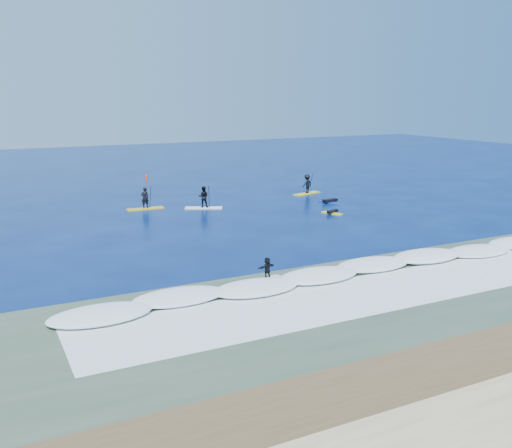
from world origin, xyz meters
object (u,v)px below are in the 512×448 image
sup_paddler_center (203,199)px  wave_surfer (267,270)px  marker_buoy (146,177)px  sup_paddler_right (307,185)px  prone_paddler_near (332,212)px  prone_paddler_far (329,201)px  sup_paddler_left (145,201)px

sup_paddler_center → wave_surfer: size_ratio=1.85×
sup_paddler_center → marker_buoy: size_ratio=4.51×
wave_surfer → sup_paddler_right: bearing=42.1°
prone_paddler_near → wave_surfer: bearing=113.1°
prone_paddler_far → sup_paddler_left: bearing=63.6°
sup_paddler_left → marker_buoy: size_ratio=4.42×
sup_paddler_center → prone_paddler_near: (8.92, -7.13, -0.73)m
sup_paddler_left → sup_paddler_center: 5.15m
prone_paddler_far → marker_buoy: marker_buoy is taller
sup_paddler_left → marker_buoy: (5.04, 17.22, -0.39)m
sup_paddler_center → marker_buoy: sup_paddler_center is taller
sup_paddler_center → wave_surfer: (-4.53, -20.74, -0.13)m
sup_paddler_right → sup_paddler_left: bearing=164.0°
sup_paddler_left → prone_paddler_far: sup_paddler_left is taller
prone_paddler_far → marker_buoy: 24.77m
sup_paddler_right → wave_surfer: (-16.74, -23.01, -0.17)m
marker_buoy → prone_paddler_far: bearing=-63.1°
wave_surfer → prone_paddler_near: bearing=33.5°
prone_paddler_far → wave_surfer: 23.99m
sup_paddler_left → sup_paddler_center: bearing=-20.5°
wave_surfer → marker_buoy: 40.21m
sup_paddler_center → prone_paddler_far: sup_paddler_center is taller
marker_buoy → wave_surfer: bearing=-96.9°
sup_paddler_left → prone_paddler_near: size_ratio=1.72×
prone_paddler_far → marker_buoy: size_ratio=3.20×
sup_paddler_left → prone_paddler_near: bearing=-31.7°
sup_paddler_center → wave_surfer: sup_paddler_center is taller
prone_paddler_near → prone_paddler_far: (2.58, 4.22, 0.03)m
sup_paddler_left → sup_paddler_right: (16.97, 0.30, 0.20)m
wave_surfer → marker_buoy: size_ratio=2.44×
prone_paddler_near → prone_paddler_far: bearing=-53.6°
sup_paddler_right → prone_paddler_far: 5.27m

